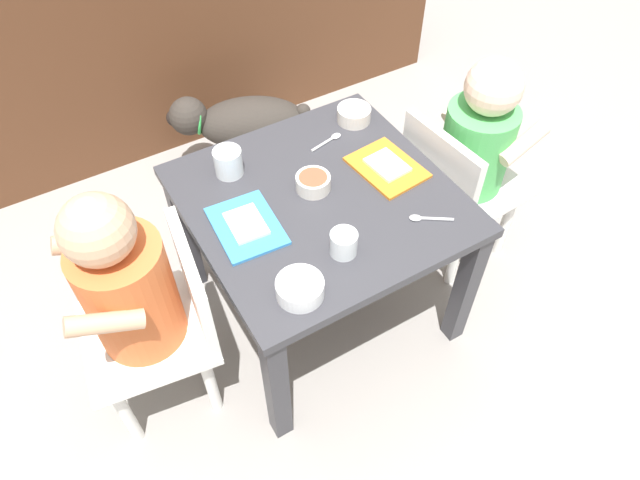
# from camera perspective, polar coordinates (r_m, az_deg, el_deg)

# --- Properties ---
(ground_plane) EXTENTS (7.00, 7.00, 0.00)m
(ground_plane) POSITION_cam_1_polar(r_m,az_deg,el_deg) (1.69, 0.00, -6.39)
(ground_plane) COLOR gray
(kitchen_cabinet_back) EXTENTS (2.02, 0.33, 0.89)m
(kitchen_cabinet_back) POSITION_cam_1_polar(r_m,az_deg,el_deg) (2.14, -15.39, 21.32)
(kitchen_cabinet_back) COLOR #56331E
(kitchen_cabinet_back) RESTS_ON ground
(dining_table) EXTENTS (0.60, 0.59, 0.44)m
(dining_table) POSITION_cam_1_polar(r_m,az_deg,el_deg) (1.40, 0.00, 2.23)
(dining_table) COLOR #333338
(dining_table) RESTS_ON ground
(seated_child_left) EXTENTS (0.32, 0.32, 0.69)m
(seated_child_left) POSITION_cam_1_polar(r_m,az_deg,el_deg) (1.26, -17.94, -4.80)
(seated_child_left) COLOR white
(seated_child_left) RESTS_ON ground
(seated_child_right) EXTENTS (0.30, 0.30, 0.65)m
(seated_child_right) POSITION_cam_1_polar(r_m,az_deg,el_deg) (1.59, 14.93, 8.93)
(seated_child_right) COLOR white
(seated_child_right) RESTS_ON ground
(dog) EXTENTS (0.46, 0.32, 0.29)m
(dog) POSITION_cam_1_polar(r_m,az_deg,el_deg) (1.98, -7.62, 11.40)
(dog) COLOR #332D28
(dog) RESTS_ON ground
(food_tray_left) EXTENTS (0.15, 0.19, 0.02)m
(food_tray_left) POSITION_cam_1_polar(r_m,az_deg,el_deg) (1.29, -7.32, 1.50)
(food_tray_left) COLOR #388CD8
(food_tray_left) RESTS_ON dining_table
(food_tray_right) EXTENTS (0.15, 0.19, 0.02)m
(food_tray_right) POSITION_cam_1_polar(r_m,az_deg,el_deg) (1.42, 6.56, 7.25)
(food_tray_right) COLOR orange
(food_tray_right) RESTS_ON dining_table
(water_cup_left) EXTENTS (0.07, 0.07, 0.07)m
(water_cup_left) POSITION_cam_1_polar(r_m,az_deg,el_deg) (1.40, -9.02, 7.48)
(water_cup_left) COLOR white
(water_cup_left) RESTS_ON dining_table
(water_cup_right) EXTENTS (0.06, 0.06, 0.06)m
(water_cup_right) POSITION_cam_1_polar(r_m,az_deg,el_deg) (1.22, 2.34, -0.43)
(water_cup_right) COLOR white
(water_cup_right) RESTS_ON dining_table
(veggie_bowl_near) EXTENTS (0.10, 0.10, 0.04)m
(veggie_bowl_near) POSITION_cam_1_polar(r_m,az_deg,el_deg) (1.15, -1.99, -4.75)
(veggie_bowl_near) COLOR white
(veggie_bowl_near) RESTS_ON dining_table
(cereal_bowl_right_side) EXTENTS (0.09, 0.09, 0.04)m
(cereal_bowl_right_side) POSITION_cam_1_polar(r_m,az_deg,el_deg) (1.55, 3.37, 12.31)
(cereal_bowl_right_side) COLOR silver
(cereal_bowl_right_side) RESTS_ON dining_table
(veggie_bowl_far) EXTENTS (0.08, 0.08, 0.04)m
(veggie_bowl_far) POSITION_cam_1_polar(r_m,az_deg,el_deg) (1.35, -0.77, 5.68)
(veggie_bowl_far) COLOR silver
(veggie_bowl_far) RESTS_ON dining_table
(spoon_by_left_tray) EXTENTS (0.09, 0.07, 0.01)m
(spoon_by_left_tray) POSITION_cam_1_polar(r_m,az_deg,el_deg) (1.31, 10.47, 2.12)
(spoon_by_left_tray) COLOR silver
(spoon_by_left_tray) RESTS_ON dining_table
(spoon_by_right_tray) EXTENTS (0.10, 0.04, 0.01)m
(spoon_by_right_tray) POSITION_cam_1_polar(r_m,az_deg,el_deg) (1.49, 0.89, 9.81)
(spoon_by_right_tray) COLOR silver
(spoon_by_right_tray) RESTS_ON dining_table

